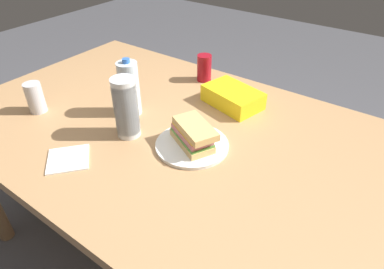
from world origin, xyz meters
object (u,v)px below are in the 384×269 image
Objects in this scene: chip_bag at (233,97)px; paper_plate at (192,145)px; dining_table at (188,151)px; sandwich at (193,134)px; soda_can_red at (204,68)px; soda_can_silver at (35,98)px; water_bottle_tall at (129,89)px; plastic_cup_stack at (126,108)px.

paper_plate is at bearing -70.17° from chip_bag.
dining_table is at bearing 138.97° from paper_plate.
soda_can_red is at bearing 119.83° from sandwich.
soda_can_red is 1.00× the size of soda_can_silver.
paper_plate is at bearing -60.57° from soda_can_red.
sandwich reaches higher than chip_bag.
dining_table is 8.11× the size of chip_bag.
soda_can_silver is (-0.58, -0.22, 0.14)m from dining_table.
sandwich is 1.69× the size of soda_can_red.
dining_table is at bearing 20.25° from soda_can_silver.
water_bottle_tall is (-0.33, 0.04, 0.05)m from sandwich.
paper_plate is 0.34m from water_bottle_tall.
soda_can_red is at bearing 92.79° from plastic_cup_stack.
plastic_cup_stack reaches higher than dining_table.
plastic_cup_stack is at bearing -162.36° from sandwich.
paper_plate is 0.66m from soda_can_silver.
water_bottle_tall reaches higher than chip_bag.
water_bottle_tall is at bearing 172.94° from paper_plate.
water_bottle_tall is (-0.29, -0.29, 0.07)m from chip_bag.
chip_bag is 0.45m from plastic_cup_stack.
plastic_cup_stack is (-0.23, -0.07, 0.10)m from paper_plate.
plastic_cup_stack reaches higher than sandwich.
chip_bag is 1.01× the size of water_bottle_tall.
soda_can_red is (-0.25, 0.45, 0.05)m from paper_plate.
soda_can_red is 0.53× the size of chip_bag.
sandwich is 0.25m from plastic_cup_stack.
dining_table is 0.64m from soda_can_silver.
dining_table is at bearing 34.16° from plastic_cup_stack.
soda_can_silver is (-0.61, -0.50, 0.03)m from chip_bag.
chip_bag is (-0.03, 0.33, -0.02)m from sandwich.
sandwich is 0.52m from soda_can_red.
plastic_cup_stack is (-0.20, -0.40, 0.08)m from chip_bag.
water_bottle_tall reaches higher than paper_plate.
sandwich is 0.93× the size of plastic_cup_stack.
plastic_cup_stack is (-0.23, -0.07, 0.06)m from sandwich.
water_bottle_tall is at bearing 130.18° from plastic_cup_stack.
sandwich is 1.69× the size of soda_can_silver.
plastic_cup_stack reaches higher than soda_can_silver.
soda_can_red is 0.55× the size of plastic_cup_stack.
chip_bag is 1.89× the size of soda_can_silver.
sandwich is at bearing -38.86° from dining_table.
dining_table is 15.29× the size of soda_can_silver.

